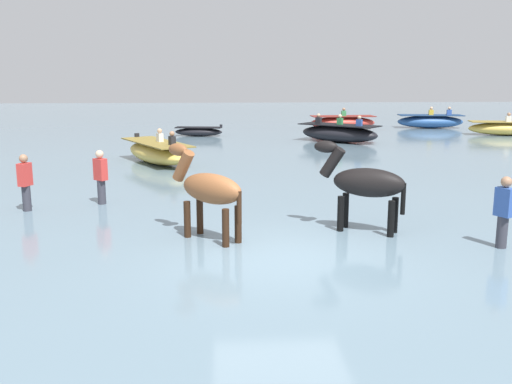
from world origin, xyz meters
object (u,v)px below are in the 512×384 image
horse_lead_chestnut (209,191)px  boat_distant_west (339,133)px  boat_mid_channel (157,152)px  person_wading_mid (26,186)px  boat_near_port (343,123)px  person_spectator_far (101,181)px  horse_trailing_black (365,185)px  boat_distant_east (507,128)px  boat_far_offshore (199,132)px  person_wading_close (503,217)px  boat_near_starboard (430,121)px

horse_lead_chestnut → boat_distant_west: 17.15m
boat_mid_channel → person_wading_mid: bearing=-107.3°
boat_near_port → person_spectator_far: person_spectator_far is taller
horse_trailing_black → boat_near_port: (4.17, 21.95, -0.59)m
boat_distant_east → boat_far_offshore: bearing=178.0°
boat_mid_channel → person_wading_close: bearing=-55.3°
person_wading_close → person_spectator_far: (-8.22, 4.21, 0.00)m
boat_far_offshore → person_wading_mid: (-3.47, -16.49, 0.36)m
boat_mid_channel → boat_near_starboard: bearing=40.9°
boat_distant_west → horse_lead_chestnut: bearing=-110.0°
boat_distant_west → person_spectator_far: size_ratio=2.42×
boat_far_offshore → boat_near_starboard: 14.14m
horse_lead_chestnut → boat_far_offshore: (-0.90, 19.15, -0.74)m
boat_near_starboard → boat_distant_east: 4.99m
horse_trailing_black → boat_mid_channel: size_ratio=0.50×
person_wading_close → person_spectator_far: size_ratio=1.00×
horse_trailing_black → boat_far_offshore: size_ratio=0.83×
boat_distant_west → boat_distant_east: size_ratio=0.97×
boat_far_offshore → person_wading_close: (6.38, -20.06, 0.36)m
boat_far_offshore → boat_distant_east: 16.21m
horse_trailing_black → boat_far_offshore: horse_trailing_black is taller
person_wading_close → boat_far_offshore: bearing=107.6°
horse_trailing_black → boat_mid_channel: (-5.25, 9.62, -0.59)m
boat_distant_east → person_wading_close: (-9.82, -19.49, 0.23)m
boat_near_starboard → boat_mid_channel: boat_near_starboard is taller
person_wading_close → person_wading_mid: bearing=160.1°
boat_near_port → person_wading_close: person_wading_close is taller
horse_lead_chestnut → boat_near_starboard: horse_lead_chestnut is taller
horse_trailing_black → boat_distant_east: bearing=56.3°
person_wading_mid → horse_trailing_black: bearing=-16.8°
boat_near_starboard → boat_mid_channel: bearing=-139.1°
person_spectator_far → boat_mid_channel: bearing=84.4°
boat_near_port → boat_distant_west: (-1.48, -6.23, 0.03)m
boat_distant_west → boat_mid_channel: boat_distant_west is taller
boat_mid_channel → person_spectator_far: person_spectator_far is taller
horse_trailing_black → boat_far_offshore: (-4.07, 18.76, -0.75)m
horse_trailing_black → person_spectator_far: bearing=153.7°
boat_mid_channel → boat_distant_east: (17.38, 8.57, -0.03)m
boat_near_starboard → person_wading_mid: bearing=-130.3°
horse_trailing_black → boat_distant_east: 21.87m
boat_mid_channel → boat_near_port: bearing=52.6°
boat_near_port → boat_near_starboard: size_ratio=0.97×
horse_trailing_black → boat_distant_west: bearing=80.3°
boat_near_port → person_wading_mid: size_ratio=2.36×
boat_near_port → person_spectator_far: (-10.08, -19.03, 0.20)m
boat_near_port → horse_trailing_black: bearing=-100.8°
horse_lead_chestnut → person_wading_mid: 5.13m
boat_near_port → boat_distant_east: (7.96, -3.76, -0.03)m
horse_trailing_black → boat_distant_west: 15.96m
horse_lead_chestnut → person_wading_close: (5.48, -0.91, -0.38)m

